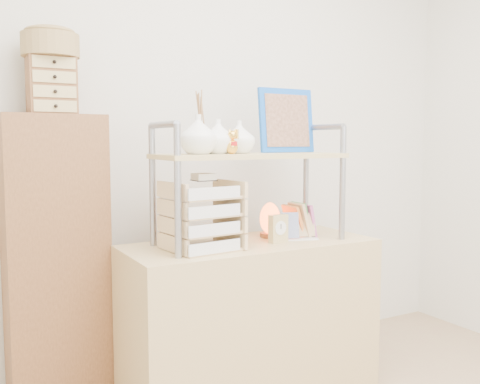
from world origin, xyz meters
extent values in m
cube|color=silver|center=(0.00, 1.70, 1.30)|extent=(3.40, 0.02, 2.60)
cube|color=tan|center=(0.00, 1.20, 0.38)|extent=(1.20, 0.50, 0.75)
cube|color=brown|center=(-0.82, 1.57, 0.68)|extent=(0.46, 0.26, 1.35)
cylinder|color=gray|center=(-0.43, 1.05, 1.02)|extent=(0.03, 0.03, 0.55)
cylinder|color=gray|center=(-0.43, 1.35, 1.02)|extent=(0.03, 0.03, 0.55)
cylinder|color=gray|center=(-0.43, 1.20, 1.30)|extent=(0.03, 0.30, 0.03)
cylinder|color=gray|center=(0.43, 1.05, 1.02)|extent=(0.03, 0.03, 0.55)
cylinder|color=gray|center=(0.43, 1.35, 1.02)|extent=(0.03, 0.03, 0.55)
cylinder|color=gray|center=(0.43, 1.20, 1.30)|extent=(0.03, 0.30, 0.03)
cube|color=tan|center=(0.00, 1.20, 1.16)|extent=(0.90, 0.34, 0.02)
imported|color=white|center=(-0.28, 1.18, 1.26)|extent=(0.17, 0.17, 0.17)
imported|color=white|center=(-0.17, 1.20, 1.25)|extent=(0.15, 0.15, 0.16)
imported|color=white|center=(-0.05, 1.22, 1.25)|extent=(0.15, 0.15, 0.15)
cylinder|color=#253CA2|center=(-0.19, 1.32, 1.22)|extent=(0.07, 0.07, 0.10)
cube|color=blue|center=(0.27, 1.30, 1.33)|extent=(0.32, 0.07, 0.32)
cube|color=brown|center=(0.27, 1.29, 1.33)|extent=(0.27, 0.04, 0.26)
cube|color=#C2559B|center=(0.33, 1.20, 0.83)|extent=(0.05, 0.12, 0.17)
cube|color=#4B9048|center=(0.31, 1.22, 0.83)|extent=(0.06, 0.12, 0.17)
cube|color=#D3B17E|center=(0.28, 1.20, 0.83)|extent=(0.06, 0.13, 0.17)
cube|color=orange|center=(0.26, 1.22, 0.83)|extent=(0.07, 0.14, 0.17)
cube|color=tan|center=(-0.27, 1.16, 0.76)|extent=(0.31, 0.29, 0.01)
cube|color=white|center=(-0.27, 1.03, 0.78)|extent=(0.26, 0.04, 0.05)
cube|color=tan|center=(-0.27, 1.16, 0.83)|extent=(0.31, 0.29, 0.01)
cube|color=white|center=(-0.27, 1.03, 0.86)|extent=(0.26, 0.04, 0.05)
cube|color=tan|center=(-0.27, 1.16, 0.91)|extent=(0.31, 0.29, 0.01)
cube|color=white|center=(-0.27, 1.03, 0.94)|extent=(0.26, 0.04, 0.05)
cube|color=tan|center=(-0.27, 1.16, 0.99)|extent=(0.31, 0.29, 0.01)
cube|color=white|center=(-0.27, 1.03, 1.01)|extent=(0.26, 0.04, 0.05)
cube|color=beige|center=(-0.27, 1.14, 1.07)|extent=(0.09, 0.09, 0.03)
cylinder|color=brown|center=(0.15, 1.27, 0.76)|extent=(0.10, 0.10, 0.02)
ellipsoid|color=#FD541E|center=(0.15, 1.27, 0.85)|extent=(0.11, 0.11, 0.15)
cube|color=tan|center=(0.12, 1.14, 0.82)|extent=(0.10, 0.05, 0.13)
cylinder|color=white|center=(0.12, 1.12, 0.82)|extent=(0.07, 0.01, 0.07)
cube|color=white|center=(0.24, 1.14, 0.75)|extent=(0.20, 0.11, 0.01)
cube|color=navy|center=(0.19, 1.15, 0.82)|extent=(0.09, 0.05, 0.13)
cube|color=tan|center=(0.29, 1.15, 0.82)|extent=(0.09, 0.05, 0.12)
cube|color=brown|center=(-0.82, 1.55, 1.48)|extent=(0.20, 0.15, 0.25)
cube|color=tan|center=(-0.82, 1.47, 1.38)|extent=(0.18, 0.01, 0.05)
cube|color=tan|center=(-0.82, 1.47, 1.44)|extent=(0.18, 0.01, 0.05)
cube|color=tan|center=(-0.82, 1.47, 1.51)|extent=(0.18, 0.01, 0.05)
cube|color=tan|center=(-0.82, 1.47, 1.57)|extent=(0.18, 0.01, 0.05)
cylinder|color=olive|center=(-0.82, 1.55, 1.65)|extent=(0.25, 0.25, 0.10)
camera|label=1|loc=(-1.26, -0.96, 1.23)|focal=40.00mm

